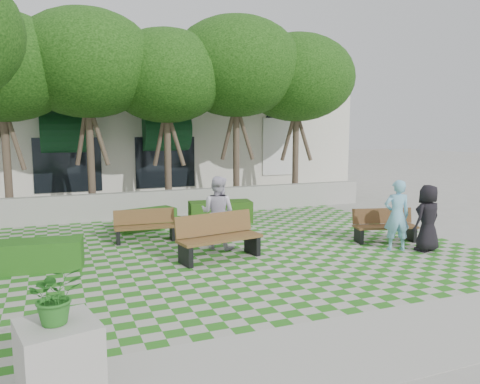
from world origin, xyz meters
name	(u,v)px	position (x,y,z in m)	size (l,w,h in m)	color
ground	(244,260)	(0.00, 0.00, 0.00)	(90.00, 90.00, 0.00)	gray
lawn	(229,249)	(0.00, 1.00, 0.01)	(12.00, 12.00, 0.00)	#2B721E
sidewalk_south	(369,344)	(0.00, -4.70, 0.01)	(16.00, 2.00, 0.01)	#9E9B93
retaining_wall	(178,202)	(0.00, 6.20, 0.45)	(15.00, 0.36, 0.90)	#9E9B93
bench_east	(384,226)	(4.25, 0.24, 0.43)	(1.78, 0.96, 0.89)	#4F331B
bench_mid	(219,237)	(-0.53, 0.31, 0.52)	(2.13, 1.04, 1.07)	brown
bench_west	(145,226)	(-1.82, 2.70, 0.42)	(1.69, 0.66, 0.87)	brown
hedge_midright	(220,212)	(0.95, 4.33, 0.35)	(2.02, 0.81, 0.71)	#1F4412
hedge_midleft	(146,219)	(-1.50, 4.22, 0.31)	(1.76, 0.71, 0.62)	#1C4913
hedge_west	(37,255)	(-4.50, 0.94, 0.33)	(1.88, 0.75, 0.66)	#1E5115
planter_front	(58,342)	(-4.14, -4.34, 0.62)	(1.02, 1.02, 1.53)	#9E9B93
person_blue	(397,215)	(3.91, -0.63, 0.90)	(0.66, 0.43, 1.80)	#7ABEDF
person_dark	(428,218)	(4.58, -0.99, 0.84)	(0.82, 0.54, 1.69)	black
person_white	(218,213)	(-0.23, 1.23, 0.94)	(0.91, 0.71, 1.88)	silver
tree_row	(121,63)	(-1.86, 5.95, 5.18)	(17.70, 13.40, 7.41)	#47382B
building	(156,139)	(0.93, 14.08, 2.52)	(18.00, 8.92, 5.15)	beige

